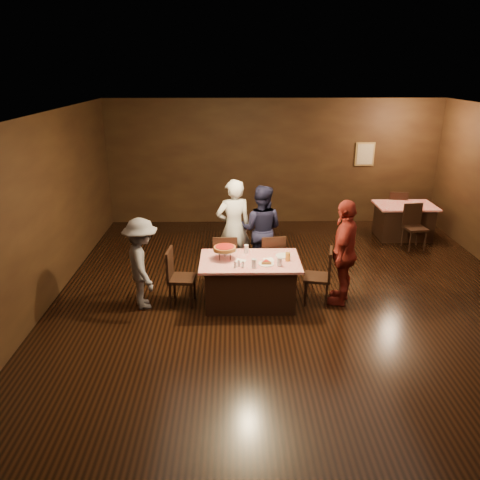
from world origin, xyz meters
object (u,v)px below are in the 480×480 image
glass_front_left (254,263)px  chair_end_left (182,277)px  main_table (250,282)px  chair_far_right (271,259)px  glass_amber (288,257)px  back_table (403,221)px  diner_white_jacket (234,228)px  chair_back_near (415,227)px  diner_grey_knit (142,264)px  chair_end_right (317,276)px  diner_navy_hoodie (261,229)px  glass_front_right (280,262)px  glass_back (246,249)px  chair_back_far (395,210)px  pizza_stand (225,248)px  plate_empty (283,256)px  diner_red_shirt (344,252)px  chair_far_left (226,259)px

glass_front_left → chair_end_left: bearing=165.4°
main_table → chair_far_right: (0.40, 0.75, 0.09)m
main_table → glass_amber: size_ratio=11.43×
back_table → diner_white_jacket: 4.35m
chair_back_near → diner_grey_knit: diner_grey_knit is taller
diner_white_jacket → glass_amber: bearing=107.8°
main_table → diner_white_jacket: diner_white_jacket is taller
chair_end_right → diner_navy_hoodie: diner_navy_hoodie is taller
chair_end_left → chair_back_near: same height
main_table → glass_front_right: glass_front_right is taller
back_table → glass_back: size_ratio=9.29×
chair_back_far → diner_grey_knit: bearing=42.2°
chair_back_near → pizza_stand: 4.69m
main_table → chair_far_right: chair_far_right is taller
chair_end_left → diner_white_jacket: (0.84, 1.19, 0.43)m
chair_far_right → chair_back_far: (3.21, 2.98, 0.00)m
diner_grey_knit → chair_back_far: bearing=-75.0°
plate_empty → glass_front_left: 0.68m
diner_grey_knit → glass_front_right: bearing=-115.3°
glass_amber → diner_white_jacket: bearing=124.5°
chair_end_right → diner_white_jacket: diner_white_jacket is taller
glass_front_right → glass_back: same height
plate_empty → glass_front_right: (-0.10, -0.40, 0.06)m
diner_white_jacket → pizza_stand: (-0.14, -1.14, 0.04)m
glass_front_left → glass_back: size_ratio=1.00×
diner_red_shirt → glass_front_left: bearing=-53.8°
chair_far_right → diner_grey_knit: size_ratio=0.64×
chair_end_right → plate_empty: (-0.55, 0.15, 0.30)m
glass_front_left → chair_far_left: bearing=113.2°
main_table → diner_red_shirt: size_ratio=0.91×
chair_far_right → glass_back: size_ratio=6.79×
chair_end_right → diner_white_jacket: bearing=-118.7°
chair_back_near → diner_red_shirt: 3.20m
main_table → diner_white_jacket: bearing=102.1°
main_table → chair_back_near: 4.35m
chair_end_right → chair_far_right: bearing=-124.3°
diner_red_shirt → glass_front_left: diner_red_shirt is taller
chair_back_far → main_table: bearing=52.6°
back_table → glass_front_left: size_ratio=9.29×
plate_empty → chair_far_left: bearing=147.7°
chair_back_far → glass_back: 5.03m
chair_back_far → diner_grey_knit: size_ratio=0.64×
main_table → glass_back: size_ratio=11.43×
back_table → glass_front_left: bearing=-136.1°
glass_front_left → glass_back: bearing=99.5°
diner_grey_knit → back_table: bearing=-79.5°
diner_navy_hoodie → glass_amber: diner_navy_hoodie is taller
chair_far_right → glass_amber: (0.20, -0.80, 0.37)m
diner_white_jacket → pizza_stand: bearing=66.2°
glass_front_left → glass_front_right: (0.40, 0.05, 0.00)m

